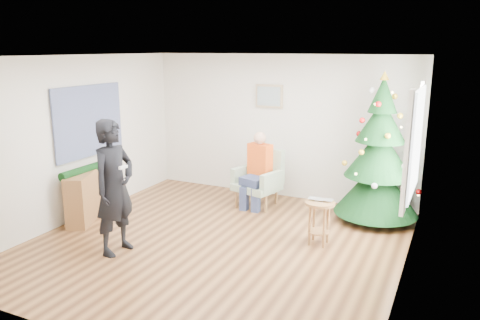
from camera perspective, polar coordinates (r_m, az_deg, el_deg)
The scene contains 19 objects.
floor at distance 6.75m, azimuth -3.00°, elevation -10.13°, with size 5.00×5.00×0.00m, color brown.
ceiling at distance 6.18m, azimuth -3.30°, elevation 12.53°, with size 5.00×5.00×0.00m, color white.
wall_back at distance 8.58m, azimuth 4.85°, elevation 4.07°, with size 5.00×5.00×0.00m, color silver.
wall_front at distance 4.39m, azimuth -18.92°, elevation -5.93°, with size 5.00×5.00×0.00m, color silver.
wall_left at distance 7.82m, azimuth -19.48°, elevation 2.41°, with size 5.00×5.00×0.00m, color silver.
wall_right at distance 5.63m, azimuth 19.88°, elevation -1.78°, with size 5.00×5.00×0.00m, color silver.
window_panel at distance 6.56m, azimuth 20.66°, elevation 2.06°, with size 0.04×1.30×1.40m, color white.
curtains at distance 6.56m, azimuth 20.40°, elevation 2.08°, with size 0.05×1.75×1.50m.
christmas_tree at distance 7.61m, azimuth 16.59°, elevation 0.55°, with size 1.31×1.31×2.37m.
stool at distance 6.70m, azimuth 9.60°, elevation -7.52°, with size 0.42×0.42×0.63m.
laptop at distance 6.59m, azimuth 9.71°, elevation -4.91°, with size 0.34×0.22×0.03m, color silver.
armchair at distance 8.19m, azimuth 2.32°, elevation -3.09°, with size 0.86×0.83×0.99m.
seated_person at distance 8.07m, azimuth 2.09°, elevation -1.12°, with size 0.49×0.64×1.30m.
standing_man at distance 6.41m, azimuth -15.07°, elevation -3.23°, with size 0.66×0.44×1.82m, color black.
game_controller at distance 6.18m, azimuth -14.05°, elevation -0.85°, with size 0.04×0.13×0.04m, color white.
console at distance 7.88m, azimuth -18.35°, elevation -4.18°, with size 0.30×1.00×0.80m, color brown.
garland at distance 7.77m, azimuth -18.58°, elevation -1.23°, with size 0.14×0.14×0.90m, color black.
tapestry at distance 7.97m, azimuth -17.91°, elevation 4.54°, with size 0.03×1.50×1.15m, color black.
framed_picture at distance 8.54m, azimuth 3.57°, elevation 7.77°, with size 0.52×0.05×0.42m.
Camera 1 is at (2.95, -5.43, 2.71)m, focal length 35.00 mm.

